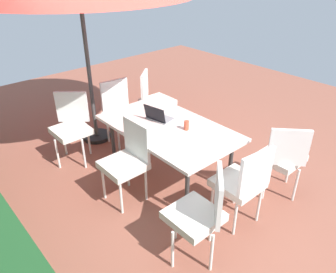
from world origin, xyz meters
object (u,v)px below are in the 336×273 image
chair_southwest (283,156)px  chair_southeast (154,98)px  chair_east (120,110)px  cup (186,125)px  dining_table (168,130)px  laptop (158,117)px  chair_northwest (201,211)px  chair_north (127,159)px  chair_northeast (72,125)px  chair_west (243,181)px

chair_southwest → chair_southeast: size_ratio=1.00×
chair_east → cup: (-1.35, -0.07, 0.24)m
dining_table → cup: 0.27m
laptop → cup: laptop is taller
chair_east → laptop: 0.95m
chair_east → chair_southwest: size_ratio=1.00×
chair_northwest → chair_north: size_ratio=1.00×
chair_northwest → chair_northeast: same height
dining_table → chair_west: (-1.18, 0.00, -0.13)m
chair_west → chair_north: same height
chair_east → chair_southeast: bearing=7.6°
chair_west → chair_northwest: (-0.02, 0.66, 0.00)m
dining_table → chair_west: bearing=179.8°
chair_north → chair_northeast: size_ratio=1.00×
chair_east → chair_northeast: size_ratio=1.00×
chair_northwest → chair_southwest: same height
chair_east → laptop: (-0.92, 0.02, 0.23)m
dining_table → chair_east: size_ratio=1.80×
chair_southwest → chair_northwest: bearing=47.5°
laptop → cup: 0.44m
cup → chair_northeast: bearing=31.1°
chair_east → chair_southeast: 0.67m
chair_east → chair_northwest: 2.45m
chair_west → chair_north: size_ratio=1.00×
chair_northwest → chair_southwest: bearing=137.8°
chair_west → cup: 1.00m
chair_north → laptop: (0.25, -0.68, 0.23)m
chair_southeast → cup: size_ratio=8.33×
chair_southeast → cup: 1.52m
chair_northeast → cup: (-1.40, -0.84, 0.24)m
chair_west → chair_northwest: size_ratio=1.00×
chair_north → chair_southeast: same height
chair_southwest → chair_west: bearing=46.1°
dining_table → chair_north: (-0.03, 0.66, -0.13)m
chair_east → laptop: size_ratio=2.71×
chair_west → chair_southwest: same height
chair_northeast → cup: bearing=-18.1°
laptop → chair_west: bearing=167.9°
chair_west → chair_northwest: same height
chair_west → chair_southeast: size_ratio=1.00×
chair_northwest → dining_table: bearing=-161.6°
chair_southeast → laptop: size_ratio=2.71×
dining_table → chair_north: size_ratio=1.80×
dining_table → cup: size_ratio=15.01×
chair_west → chair_northeast: bearing=-65.8°
chair_southeast → chair_northeast: bearing=137.2°
dining_table → chair_west: size_ratio=1.80×
chair_west → chair_southeast: same height
chair_southwest → chair_north: bearing=7.4°
chair_north → chair_southeast: (1.18, -1.37, 0.00)m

